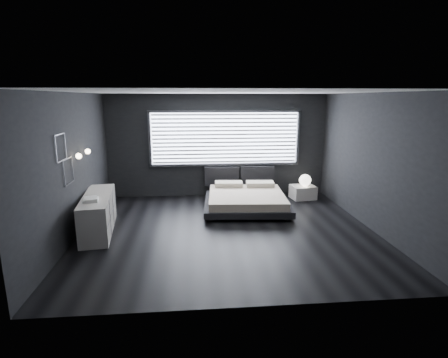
{
  "coord_description": "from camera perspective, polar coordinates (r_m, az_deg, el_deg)",
  "views": [
    {
      "loc": [
        -0.7,
        -6.8,
        2.7
      ],
      "look_at": [
        0.0,
        0.85,
        0.9
      ],
      "focal_mm": 28.0,
      "sensor_mm": 36.0,
      "label": 1
    }
  ],
  "objects": [
    {
      "name": "room",
      "position": [
        6.96,
        0.63,
        2.42
      ],
      "size": [
        6.04,
        6.0,
        2.8
      ],
      "color": "black",
      "rests_on": "ground"
    },
    {
      "name": "wall_art_upper",
      "position": [
        6.71,
        -25.09,
        4.67
      ],
      "size": [
        0.01,
        0.48,
        0.48
      ],
      "color": "#47474C",
      "rests_on": "ground"
    },
    {
      "name": "wall_art_lower",
      "position": [
        7.02,
        -24.05,
        1.19
      ],
      "size": [
        0.01,
        0.48,
        0.48
      ],
      "color": "#47474C",
      "rests_on": "ground"
    },
    {
      "name": "headboard",
      "position": [
        9.77,
        2.55,
        0.57
      ],
      "size": [
        1.96,
        0.16,
        0.52
      ],
      "color": "black",
      "rests_on": "ground"
    },
    {
      "name": "orb_lamp",
      "position": [
        9.68,
        13.1,
        -0.19
      ],
      "size": [
        0.32,
        0.32,
        0.32
      ],
      "primitive_type": "sphere",
      "color": "white",
      "rests_on": "nightstand"
    },
    {
      "name": "dresser",
      "position": [
        7.64,
        -19.81,
        -5.29
      ],
      "size": [
        0.77,
        1.96,
        0.76
      ],
      "color": "silver",
      "rests_on": "ground"
    },
    {
      "name": "book_stack",
      "position": [
        7.15,
        -20.93,
        -3.14
      ],
      "size": [
        0.33,
        0.4,
        0.07
      ],
      "color": "white",
      "rests_on": "dresser"
    },
    {
      "name": "sconce_near",
      "position": [
        7.28,
        -22.66,
        3.47
      ],
      "size": [
        0.18,
        0.11,
        0.11
      ],
      "color": "silver",
      "rests_on": "ground"
    },
    {
      "name": "sconce_far",
      "position": [
        7.85,
        -21.38,
        4.22
      ],
      "size": [
        0.18,
        0.11,
        0.11
      ],
      "color": "silver",
      "rests_on": "ground"
    },
    {
      "name": "window",
      "position": [
        9.6,
        0.19,
        6.66
      ],
      "size": [
        4.14,
        0.09,
        1.52
      ],
      "color": "white",
      "rests_on": "ground"
    },
    {
      "name": "bed",
      "position": [
        8.66,
        3.65,
        -3.32
      ],
      "size": [
        2.17,
        2.09,
        0.53
      ],
      "color": "black",
      "rests_on": "ground"
    },
    {
      "name": "nightstand",
      "position": [
        9.78,
        12.75,
        -2.1
      ],
      "size": [
        0.68,
        0.59,
        0.36
      ],
      "primitive_type": "cube",
      "rotation": [
        0.0,
        0.0,
        0.13
      ],
      "color": "silver",
      "rests_on": "ground"
    }
  ]
}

